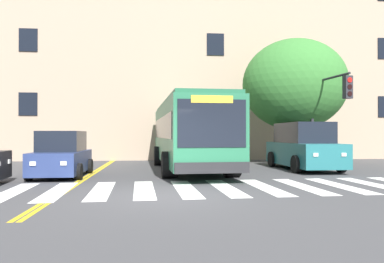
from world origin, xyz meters
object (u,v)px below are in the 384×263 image
car_silver_behind_bus (194,142)px  car_navy_near_lane (62,156)px  car_teal_far_lane (303,147)px  street_tree_curbside_large (294,85)px  city_bus (189,133)px  traffic_light_near_corner (327,103)px

car_silver_behind_bus → car_navy_near_lane: bearing=-116.3°
car_teal_far_lane → street_tree_curbside_large: bearing=76.1°
car_navy_near_lane → city_bus: bearing=25.5°
traffic_light_near_corner → car_navy_near_lane: bearing=-169.4°
city_bus → car_navy_near_lane: size_ratio=2.95×
city_bus → car_teal_far_lane: (5.34, -0.51, -0.68)m
car_navy_near_lane → street_tree_curbside_large: bearing=24.3°
street_tree_curbside_large → car_silver_behind_bus: bearing=120.2°
car_navy_near_lane → traffic_light_near_corner: size_ratio=0.81×
car_teal_far_lane → car_silver_behind_bus: size_ratio=1.08×
car_teal_far_lane → car_silver_behind_bus: (-3.96, 11.29, 0.02)m
car_navy_near_lane → street_tree_curbside_large: (11.28, 5.10, 3.57)m
city_bus → car_silver_behind_bus: bearing=82.7°
car_teal_far_lane → street_tree_curbside_large: (0.78, 3.15, 3.34)m
car_silver_behind_bus → street_tree_curbside_large: (4.74, -8.14, 3.32)m
car_navy_near_lane → car_teal_far_lane: car_teal_far_lane is taller
car_navy_near_lane → traffic_light_near_corner: 12.23m
city_bus → car_navy_near_lane: bearing=-154.5°
city_bus → car_silver_behind_bus: size_ratio=2.30×
car_navy_near_lane → traffic_light_near_corner: traffic_light_near_corner is taller
traffic_light_near_corner → car_teal_far_lane: bearing=-169.1°
car_teal_far_lane → city_bus: bearing=174.6°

